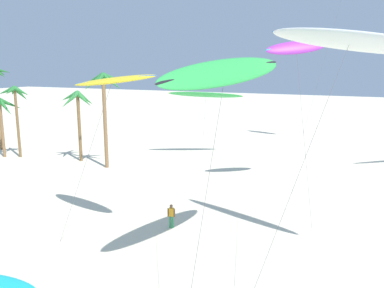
{
  "coord_description": "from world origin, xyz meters",
  "views": [
    {
      "loc": [
        9.79,
        4.1,
        10.36
      ],
      "look_at": [
        0.15,
        24.62,
        5.83
      ],
      "focal_mm": 36.72,
      "sensor_mm": 36.0,
      "label": 1
    }
  ],
  "objects_px": {
    "palm_tree_3": "(15,98)",
    "flying_kite_7": "(350,40)",
    "flying_kite_1": "(225,72)",
    "flying_kite_0": "(206,95)",
    "person_near_left": "(171,215)",
    "palm_tree_2": "(78,103)",
    "palm_tree_4": "(104,90)",
    "palm_tree_1": "(0,107)",
    "grounded_kite_1": "(0,285)",
    "flying_kite_6": "(296,47)",
    "flying_kite_2": "(112,81)"
  },
  "relations": [
    {
      "from": "flying_kite_6",
      "to": "flying_kite_1",
      "type": "bearing_deg",
      "value": -91.14
    },
    {
      "from": "person_near_left",
      "to": "flying_kite_1",
      "type": "bearing_deg",
      "value": -37.97
    },
    {
      "from": "flying_kite_0",
      "to": "flying_kite_1",
      "type": "height_order",
      "value": "flying_kite_1"
    },
    {
      "from": "flying_kite_6",
      "to": "person_near_left",
      "type": "bearing_deg",
      "value": -115.01
    },
    {
      "from": "person_near_left",
      "to": "flying_kite_2",
      "type": "bearing_deg",
      "value": -145.91
    },
    {
      "from": "person_near_left",
      "to": "palm_tree_3",
      "type": "bearing_deg",
      "value": 157.68
    },
    {
      "from": "flying_kite_1",
      "to": "flying_kite_7",
      "type": "xyz_separation_m",
      "value": [
        5.0,
        4.0,
        1.5
      ]
    },
    {
      "from": "palm_tree_1",
      "to": "flying_kite_0",
      "type": "distance_m",
      "value": 23.32
    },
    {
      "from": "flying_kite_6",
      "to": "person_near_left",
      "type": "relative_size",
      "value": 7.94
    },
    {
      "from": "palm_tree_3",
      "to": "palm_tree_4",
      "type": "height_order",
      "value": "palm_tree_4"
    },
    {
      "from": "palm_tree_1",
      "to": "palm_tree_2",
      "type": "relative_size",
      "value": 0.88
    },
    {
      "from": "palm_tree_3",
      "to": "palm_tree_4",
      "type": "bearing_deg",
      "value": 1.81
    },
    {
      "from": "palm_tree_3",
      "to": "grounded_kite_1",
      "type": "xyz_separation_m",
      "value": [
        21.35,
        -20.14,
        -6.68
      ]
    },
    {
      "from": "flying_kite_0",
      "to": "flying_kite_1",
      "type": "relative_size",
      "value": 0.62
    },
    {
      "from": "palm_tree_1",
      "to": "flying_kite_6",
      "type": "xyz_separation_m",
      "value": [
        32.33,
        1.69,
        5.99
      ]
    },
    {
      "from": "palm_tree_3",
      "to": "person_near_left",
      "type": "xyz_separation_m",
      "value": [
        25.39,
        -10.43,
        -5.97
      ]
    },
    {
      "from": "palm_tree_2",
      "to": "grounded_kite_1",
      "type": "relative_size",
      "value": 1.73
    },
    {
      "from": "flying_kite_2",
      "to": "palm_tree_1",
      "type": "bearing_deg",
      "value": 154.39
    },
    {
      "from": "palm_tree_2",
      "to": "flying_kite_0",
      "type": "bearing_deg",
      "value": 33.97
    },
    {
      "from": "palm_tree_2",
      "to": "flying_kite_7",
      "type": "height_order",
      "value": "flying_kite_7"
    },
    {
      "from": "flying_kite_1",
      "to": "grounded_kite_1",
      "type": "distance_m",
      "value": 14.62
    },
    {
      "from": "palm_tree_1",
      "to": "palm_tree_2",
      "type": "height_order",
      "value": "palm_tree_2"
    },
    {
      "from": "palm_tree_1",
      "to": "grounded_kite_1",
      "type": "bearing_deg",
      "value": -40.13
    },
    {
      "from": "palm_tree_1",
      "to": "palm_tree_3",
      "type": "bearing_deg",
      "value": 24.75
    },
    {
      "from": "person_near_left",
      "to": "flying_kite_0",
      "type": "bearing_deg",
      "value": 107.06
    },
    {
      "from": "grounded_kite_1",
      "to": "person_near_left",
      "type": "xyz_separation_m",
      "value": [
        4.04,
        9.71,
        0.71
      ]
    },
    {
      "from": "flying_kite_1",
      "to": "flying_kite_7",
      "type": "relative_size",
      "value": 1.03
    },
    {
      "from": "palm_tree_4",
      "to": "flying_kite_0",
      "type": "height_order",
      "value": "palm_tree_4"
    },
    {
      "from": "flying_kite_0",
      "to": "flying_kite_6",
      "type": "xyz_separation_m",
      "value": [
        11.38,
        -8.46,
        4.63
      ]
    },
    {
      "from": "flying_kite_0",
      "to": "flying_kite_7",
      "type": "xyz_separation_m",
      "value": [
        16.07,
        -19.71,
        4.43
      ]
    },
    {
      "from": "flying_kite_2",
      "to": "flying_kite_0",
      "type": "bearing_deg",
      "value": 98.47
    },
    {
      "from": "palm_tree_3",
      "to": "flying_kite_7",
      "type": "bearing_deg",
      "value": -16.26
    },
    {
      "from": "palm_tree_2",
      "to": "flying_kite_0",
      "type": "relative_size",
      "value": 0.95
    },
    {
      "from": "flying_kite_0",
      "to": "grounded_kite_1",
      "type": "xyz_separation_m",
      "value": [
        2.04,
        -29.53,
        -6.98
      ]
    },
    {
      "from": "grounded_kite_1",
      "to": "flying_kite_6",
      "type": "bearing_deg",
      "value": 66.08
    },
    {
      "from": "flying_kite_1",
      "to": "person_near_left",
      "type": "bearing_deg",
      "value": 142.03
    },
    {
      "from": "flying_kite_1",
      "to": "flying_kite_0",
      "type": "bearing_deg",
      "value": 115.04
    },
    {
      "from": "flying_kite_0",
      "to": "flying_kite_6",
      "type": "height_order",
      "value": "flying_kite_6"
    },
    {
      "from": "palm_tree_2",
      "to": "flying_kite_1",
      "type": "bearing_deg",
      "value": -34.88
    },
    {
      "from": "flying_kite_1",
      "to": "grounded_kite_1",
      "type": "xyz_separation_m",
      "value": [
        -9.04,
        -5.81,
        -9.91
      ]
    },
    {
      "from": "palm_tree_3",
      "to": "palm_tree_1",
      "type": "bearing_deg",
      "value": -155.25
    },
    {
      "from": "grounded_kite_1",
      "to": "person_near_left",
      "type": "height_order",
      "value": "person_near_left"
    },
    {
      "from": "palm_tree_3",
      "to": "flying_kite_7",
      "type": "relative_size",
      "value": 0.64
    },
    {
      "from": "flying_kite_2",
      "to": "flying_kite_1",
      "type": "bearing_deg",
      "value": -14.14
    },
    {
      "from": "palm_tree_4",
      "to": "flying_kite_7",
      "type": "relative_size",
      "value": 0.76
    },
    {
      "from": "flying_kite_7",
      "to": "palm_tree_3",
      "type": "bearing_deg",
      "value": 163.74
    },
    {
      "from": "palm_tree_3",
      "to": "flying_kite_2",
      "type": "distance_m",
      "value": 25.85
    },
    {
      "from": "palm_tree_1",
      "to": "person_near_left",
      "type": "height_order",
      "value": "palm_tree_1"
    },
    {
      "from": "palm_tree_3",
      "to": "grounded_kite_1",
      "type": "height_order",
      "value": "palm_tree_3"
    },
    {
      "from": "palm_tree_1",
      "to": "flying_kite_1",
      "type": "height_order",
      "value": "flying_kite_1"
    }
  ]
}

